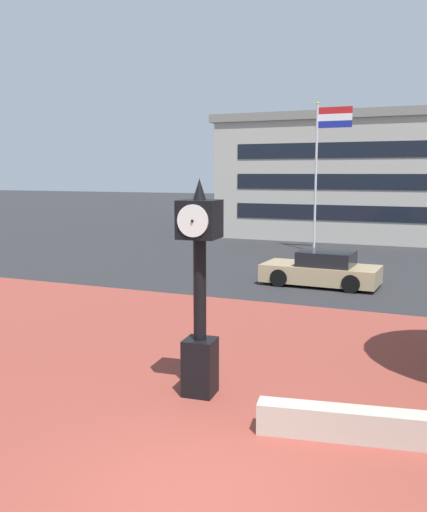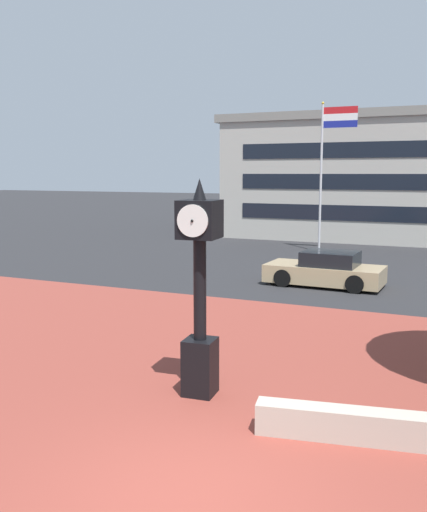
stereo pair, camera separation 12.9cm
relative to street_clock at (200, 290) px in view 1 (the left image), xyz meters
The scene contains 6 objects.
ground_plane 3.89m from the street_clock, 67.28° to the right, with size 200.00×200.00×0.00m, color #262628.
plaza_brick_paving 2.39m from the street_clock, 13.97° to the left, with size 44.00×14.81×0.01m, color brown.
planter_wall 3.58m from the street_clock, 13.12° to the right, with size 3.20×0.40×0.50m, color #ADA393.
street_clock is the anchor object (origin of this frame).
car_street_near 11.24m from the street_clock, 90.80° to the left, with size 4.26×2.08×1.28m.
flagpole_primary 20.35m from the street_clock, 96.42° to the left, with size 1.83×0.14×7.69m.
Camera 1 is at (2.89, -6.06, 4.10)m, focal length 39.51 mm.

